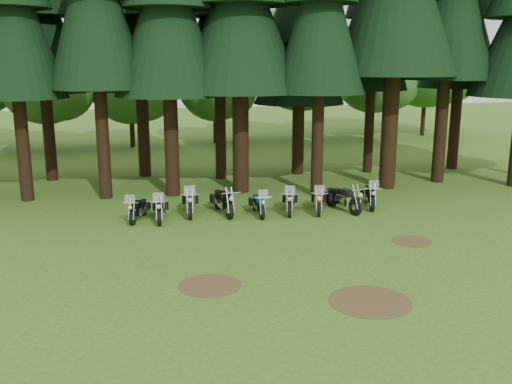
{
  "coord_description": "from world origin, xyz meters",
  "views": [
    {
      "loc": [
        -4.93,
        -17.09,
        6.25
      ],
      "look_at": [
        -0.15,
        5.0,
        1.0
      ],
      "focal_mm": 40.0,
      "sensor_mm": 36.0,
      "label": 1
    }
  ],
  "objects_px": {
    "motorcycle_3": "(223,202)",
    "motorcycle_8": "(370,196)",
    "motorcycle_4": "(259,205)",
    "motorcycle_5": "(290,202)",
    "motorcycle_0": "(138,210)",
    "motorcycle_7": "(343,199)",
    "motorcycle_1": "(160,209)",
    "motorcycle_6": "(319,201)",
    "motorcycle_2": "(190,203)"
  },
  "relations": [
    {
      "from": "motorcycle_3",
      "to": "motorcycle_8",
      "type": "height_order",
      "value": "motorcycle_8"
    },
    {
      "from": "motorcycle_4",
      "to": "motorcycle_5",
      "type": "distance_m",
      "value": 1.36
    },
    {
      "from": "motorcycle_4",
      "to": "motorcycle_5",
      "type": "relative_size",
      "value": 0.94
    },
    {
      "from": "motorcycle_0",
      "to": "motorcycle_7",
      "type": "relative_size",
      "value": 0.86
    },
    {
      "from": "motorcycle_1",
      "to": "motorcycle_5",
      "type": "xyz_separation_m",
      "value": [
        5.37,
        0.08,
        0.0
      ]
    },
    {
      "from": "motorcycle_1",
      "to": "motorcycle_8",
      "type": "height_order",
      "value": "motorcycle_8"
    },
    {
      "from": "motorcycle_8",
      "to": "motorcycle_5",
      "type": "bearing_deg",
      "value": -161.71
    },
    {
      "from": "motorcycle_4",
      "to": "motorcycle_6",
      "type": "height_order",
      "value": "motorcycle_6"
    },
    {
      "from": "motorcycle_3",
      "to": "motorcycle_7",
      "type": "bearing_deg",
      "value": -13.93
    },
    {
      "from": "motorcycle_4",
      "to": "motorcycle_6",
      "type": "bearing_deg",
      "value": 0.49
    },
    {
      "from": "motorcycle_4",
      "to": "motorcycle_2",
      "type": "bearing_deg",
      "value": 167.78
    },
    {
      "from": "motorcycle_8",
      "to": "motorcycle_6",
      "type": "bearing_deg",
      "value": -156.65
    },
    {
      "from": "motorcycle_7",
      "to": "motorcycle_4",
      "type": "bearing_deg",
      "value": 161.98
    },
    {
      "from": "motorcycle_7",
      "to": "motorcycle_3",
      "type": "bearing_deg",
      "value": 157.08
    },
    {
      "from": "motorcycle_2",
      "to": "motorcycle_7",
      "type": "height_order",
      "value": "motorcycle_2"
    },
    {
      "from": "motorcycle_3",
      "to": "motorcycle_6",
      "type": "xyz_separation_m",
      "value": [
        3.98,
        -0.51,
        -0.04
      ]
    },
    {
      "from": "motorcycle_4",
      "to": "motorcycle_8",
      "type": "xyz_separation_m",
      "value": [
        5.01,
        0.3,
        0.04
      ]
    },
    {
      "from": "motorcycle_5",
      "to": "motorcycle_7",
      "type": "bearing_deg",
      "value": 11.09
    },
    {
      "from": "motorcycle_1",
      "to": "motorcycle_3",
      "type": "relative_size",
      "value": 0.92
    },
    {
      "from": "motorcycle_0",
      "to": "motorcycle_7",
      "type": "distance_m",
      "value": 8.5
    },
    {
      "from": "motorcycle_0",
      "to": "motorcycle_3",
      "type": "distance_m",
      "value": 3.48
    },
    {
      "from": "motorcycle_4",
      "to": "motorcycle_0",
      "type": "bearing_deg",
      "value": 178.54
    },
    {
      "from": "motorcycle_4",
      "to": "motorcycle_8",
      "type": "bearing_deg",
      "value": 4.96
    },
    {
      "from": "motorcycle_3",
      "to": "motorcycle_4",
      "type": "bearing_deg",
      "value": -26.06
    },
    {
      "from": "motorcycle_1",
      "to": "motorcycle_6",
      "type": "distance_m",
      "value": 6.6
    },
    {
      "from": "motorcycle_3",
      "to": "motorcycle_5",
      "type": "relative_size",
      "value": 1.1
    },
    {
      "from": "motorcycle_2",
      "to": "motorcycle_5",
      "type": "bearing_deg",
      "value": -1.85
    },
    {
      "from": "motorcycle_1",
      "to": "motorcycle_5",
      "type": "bearing_deg",
      "value": 5.83
    },
    {
      "from": "motorcycle_1",
      "to": "motorcycle_0",
      "type": "bearing_deg",
      "value": 169.83
    },
    {
      "from": "motorcycle_8",
      "to": "motorcycle_7",
      "type": "bearing_deg",
      "value": -148.99
    },
    {
      "from": "motorcycle_2",
      "to": "motorcycle_0",
      "type": "bearing_deg",
      "value": -162.8
    },
    {
      "from": "motorcycle_6",
      "to": "motorcycle_7",
      "type": "height_order",
      "value": "motorcycle_6"
    },
    {
      "from": "motorcycle_5",
      "to": "motorcycle_6",
      "type": "bearing_deg",
      "value": 8.92
    },
    {
      "from": "motorcycle_5",
      "to": "motorcycle_7",
      "type": "distance_m",
      "value": 2.28
    },
    {
      "from": "motorcycle_6",
      "to": "motorcycle_2",
      "type": "bearing_deg",
      "value": -169.71
    },
    {
      "from": "motorcycle_4",
      "to": "motorcycle_6",
      "type": "distance_m",
      "value": 2.58
    },
    {
      "from": "motorcycle_2",
      "to": "motorcycle_6",
      "type": "distance_m",
      "value": 5.38
    },
    {
      "from": "motorcycle_3",
      "to": "motorcycle_8",
      "type": "distance_m",
      "value": 6.41
    },
    {
      "from": "motorcycle_5",
      "to": "motorcycle_8",
      "type": "xyz_separation_m",
      "value": [
        3.65,
        0.2,
        0.01
      ]
    },
    {
      "from": "motorcycle_8",
      "to": "motorcycle_1",
      "type": "bearing_deg",
      "value": -163.02
    },
    {
      "from": "motorcycle_6",
      "to": "motorcycle_8",
      "type": "xyz_separation_m",
      "value": [
        2.43,
        0.35,
        0.01
      ]
    },
    {
      "from": "motorcycle_5",
      "to": "motorcycle_7",
      "type": "xyz_separation_m",
      "value": [
        2.27,
        -0.2,
        0.03
      ]
    },
    {
      "from": "motorcycle_1",
      "to": "motorcycle_6",
      "type": "xyz_separation_m",
      "value": [
        6.6,
        -0.07,
        -0.0
      ]
    },
    {
      "from": "motorcycle_3",
      "to": "motorcycle_4",
      "type": "height_order",
      "value": "motorcycle_4"
    },
    {
      "from": "motorcycle_0",
      "to": "motorcycle_2",
      "type": "distance_m",
      "value": 2.16
    },
    {
      "from": "motorcycle_4",
      "to": "motorcycle_7",
      "type": "relative_size",
      "value": 0.88
    },
    {
      "from": "motorcycle_2",
      "to": "motorcycle_6",
      "type": "height_order",
      "value": "motorcycle_2"
    },
    {
      "from": "motorcycle_0",
      "to": "motorcycle_4",
      "type": "bearing_deg",
      "value": 15.74
    },
    {
      "from": "motorcycle_2",
      "to": "motorcycle_4",
      "type": "bearing_deg",
      "value": -7.73
    },
    {
      "from": "motorcycle_4",
      "to": "motorcycle_7",
      "type": "xyz_separation_m",
      "value": [
        3.63,
        -0.09,
        0.06
      ]
    }
  ]
}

